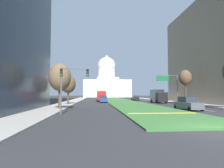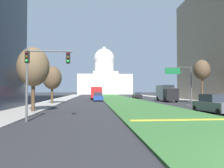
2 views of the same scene
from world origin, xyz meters
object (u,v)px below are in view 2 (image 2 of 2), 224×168
(street_tree_left_mid, at_px, (52,78))
(sedan_distant, at_px, (137,95))
(street_tree_left_near, at_px, (33,67))
(street_tree_right_mid, at_px, (202,70))
(sedan_lead_stopped, at_px, (214,104))
(city_bus, at_px, (96,92))
(sedan_midblock, at_px, (98,97))
(overhead_guide_sign, at_px, (182,77))
(box_truck_delivery, at_px, (166,93))
(traffic_light_near_left, at_px, (39,68))
(capitol_building, at_px, (104,79))

(street_tree_left_mid, distance_m, sedan_distant, 28.42)
(street_tree_left_near, xyz_separation_m, street_tree_left_mid, (-0.51, 12.16, -0.37))
(street_tree_right_mid, height_order, sedan_distant, street_tree_right_mid)
(sedan_lead_stopped, xyz_separation_m, sedan_distant, (0.12, 35.59, -0.09))
(city_bus, bearing_deg, street_tree_right_mid, -44.70)
(sedan_lead_stopped, xyz_separation_m, sedan_midblock, (-10.69, 23.08, -0.03))
(street_tree_left_near, height_order, city_bus, street_tree_left_near)
(street_tree_left_mid, distance_m, sedan_lead_stopped, 23.20)
(overhead_guide_sign, relative_size, street_tree_left_near, 1.00)
(box_truck_delivery, distance_m, city_bus, 17.80)
(sedan_lead_stopped, bearing_deg, sedan_distant, 89.81)
(street_tree_left_near, height_order, sedan_distant, street_tree_left_near)
(street_tree_left_mid, xyz_separation_m, city_bus, (7.20, 17.53, -2.39))
(sedan_distant, bearing_deg, traffic_light_near_left, -111.59)
(overhead_guide_sign, bearing_deg, traffic_light_near_left, -134.15)
(traffic_light_near_left, bearing_deg, box_truck_delivery, 52.99)
(sedan_midblock, xyz_separation_m, box_truck_delivery, (13.24, -3.10, 0.85))
(capitol_building, bearing_deg, street_tree_left_mid, -98.79)
(traffic_light_near_left, xyz_separation_m, street_tree_right_mid, (22.22, 18.23, 1.83))
(city_bus, bearing_deg, overhead_guide_sign, -46.22)
(traffic_light_near_left, bearing_deg, sedan_distant, 68.41)
(street_tree_right_mid, height_order, box_truck_delivery, street_tree_right_mid)
(sedan_distant, relative_size, box_truck_delivery, 0.73)
(sedan_midblock, bearing_deg, capitol_building, 85.91)
(sedan_distant, bearing_deg, sedan_lead_stopped, -90.19)
(street_tree_left_mid, relative_size, city_bus, 0.55)
(overhead_guide_sign, height_order, street_tree_left_near, overhead_guide_sign)
(street_tree_left_mid, relative_size, street_tree_right_mid, 0.82)
(sedan_distant, distance_m, city_bus, 11.80)
(street_tree_right_mid, xyz_separation_m, sedan_lead_stopped, (-6.65, -14.19, -4.77))
(traffic_light_near_left, distance_m, box_truck_delivery, 30.17)
(overhead_guide_sign, bearing_deg, sedan_lead_stopped, -103.82)
(traffic_light_near_left, relative_size, overhead_guide_sign, 0.80)
(traffic_light_near_left, height_order, sedan_lead_stopped, traffic_light_near_left)
(sedan_midblock, distance_m, box_truck_delivery, 13.62)
(street_tree_left_mid, distance_m, city_bus, 19.10)
(street_tree_right_mid, xyz_separation_m, box_truck_delivery, (-4.11, 5.80, -3.94))
(traffic_light_near_left, xyz_separation_m, overhead_guide_sign, (19.52, 20.10, 0.82))
(capitol_building, distance_m, sedan_lead_stopped, 96.51)
(street_tree_right_mid, distance_m, city_bus, 25.05)
(street_tree_left_near, relative_size, city_bus, 0.59)
(box_truck_delivery, bearing_deg, overhead_guide_sign, -70.30)
(street_tree_left_mid, relative_size, sedan_lead_stopped, 1.28)
(overhead_guide_sign, height_order, sedan_lead_stopped, overhead_guide_sign)
(traffic_light_near_left, height_order, street_tree_left_mid, street_tree_left_mid)
(street_tree_left_near, bearing_deg, box_truck_delivery, 41.84)
(street_tree_left_near, xyz_separation_m, sedan_midblock, (6.95, 21.17, -3.70))
(street_tree_left_mid, distance_m, street_tree_right_mid, 24.84)
(capitol_building, relative_size, box_truck_delivery, 4.42)
(street_tree_left_mid, relative_size, box_truck_delivery, 0.94)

